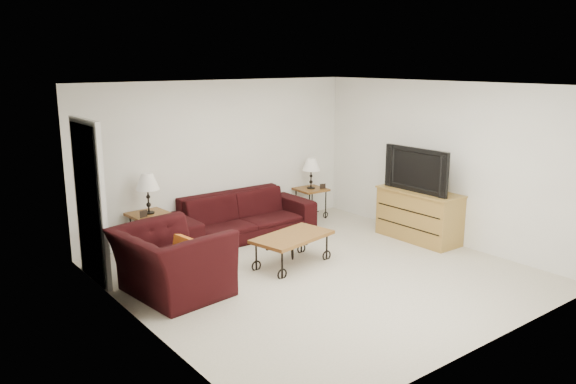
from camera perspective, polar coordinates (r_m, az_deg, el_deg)
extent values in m
plane|color=beige|center=(7.70, 3.21, -8.22)|extent=(5.00, 5.00, 0.00)
cube|color=white|center=(9.33, -6.77, 3.49)|extent=(5.00, 0.02, 2.50)
cube|color=white|center=(5.75, 19.90, -3.32)|extent=(5.00, 0.02, 2.50)
cube|color=white|center=(6.04, -14.90, -2.18)|extent=(0.02, 5.00, 2.50)
cube|color=white|center=(9.14, 15.29, 2.91)|extent=(0.02, 5.00, 2.50)
plane|color=white|center=(7.18, 3.47, 10.72)|extent=(5.00, 5.00, 0.00)
cube|color=black|center=(7.62, -19.46, -1.14)|extent=(0.08, 0.94, 2.04)
imported|color=black|center=(9.16, -4.71, -2.39)|extent=(2.42, 0.95, 0.71)
cube|color=brown|center=(8.65, -13.73, -4.03)|extent=(0.59, 0.59, 0.60)
cube|color=brown|center=(10.25, 2.31, -1.13)|extent=(0.53, 0.53, 0.55)
cube|color=black|center=(8.37, -14.37, -2.15)|extent=(0.12, 0.04, 0.10)
cube|color=black|center=(10.16, 3.52, 0.58)|extent=(0.11, 0.04, 0.09)
cube|color=brown|center=(7.94, 0.44, -5.87)|extent=(1.25, 0.84, 0.43)
imported|color=black|center=(7.05, -11.70, -6.92)|extent=(1.26, 1.40, 0.83)
cube|color=#C04418|center=(7.04, -10.45, -6.00)|extent=(0.14, 0.38, 0.38)
cube|color=#A9863F|center=(9.22, 13.09, -2.29)|extent=(0.56, 1.34, 0.80)
imported|color=black|center=(9.04, 13.25, 2.26)|extent=(0.16, 1.20, 0.69)
ellipsoid|color=black|center=(9.23, 0.98, -3.26)|extent=(0.36, 0.32, 0.39)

